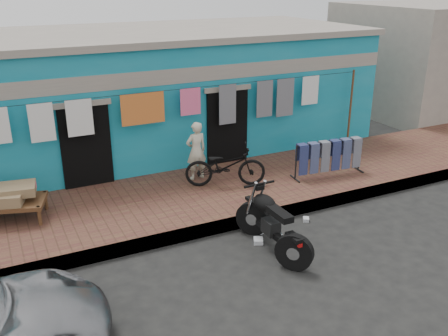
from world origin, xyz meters
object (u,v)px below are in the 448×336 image
seated_person (196,151)px  motorcycle (273,222)px  bicycle (225,161)px  jeans_rack (329,157)px

seated_person → motorcycle: 3.27m
bicycle → jeans_rack: bearing=-79.2°
seated_person → bicycle: (0.42, -0.66, -0.11)m
bicycle → jeans_rack: (2.49, -0.50, -0.14)m
motorcycle → seated_person: bearing=91.1°
seated_person → motorcycle: size_ratio=0.77×
seated_person → motorcycle: (0.10, -3.25, -0.36)m
motorcycle → jeans_rack: bearing=35.9°
seated_person → jeans_rack: (2.91, -1.16, -0.25)m
bicycle → motorcycle: bicycle is taller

